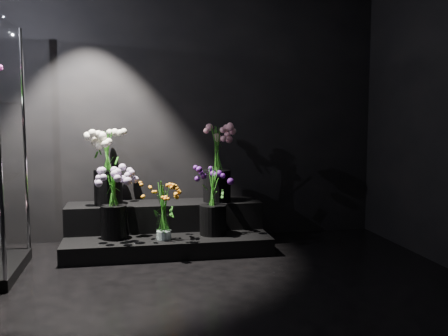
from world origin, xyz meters
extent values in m
plane|color=black|center=(0.00, 0.00, 0.00)|extent=(4.00, 4.00, 0.00)
plane|color=black|center=(0.00, 2.00, 1.40)|extent=(4.00, 0.00, 4.00)
plane|color=black|center=(0.00, -2.00, 1.40)|extent=(4.00, 0.00, 4.00)
cube|color=black|center=(-0.24, 1.53, 0.08)|extent=(1.87, 0.83, 0.16)
cube|color=black|center=(-0.24, 1.74, 0.29)|extent=(1.87, 0.42, 0.26)
cylinder|color=white|center=(-0.28, 1.30, 0.27)|extent=(0.14, 0.14, 0.22)
cylinder|color=black|center=(-0.72, 1.43, 0.31)|extent=(0.23, 0.23, 0.30)
cylinder|color=black|center=(0.18, 1.41, 0.29)|extent=(0.25, 0.25, 0.28)
cylinder|color=black|center=(-0.78, 1.72, 0.58)|extent=(0.26, 0.26, 0.33)
cylinder|color=black|center=(0.27, 1.71, 0.57)|extent=(0.27, 0.27, 0.31)
camera|label=1|loc=(-0.56, -3.08, 1.26)|focal=40.00mm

